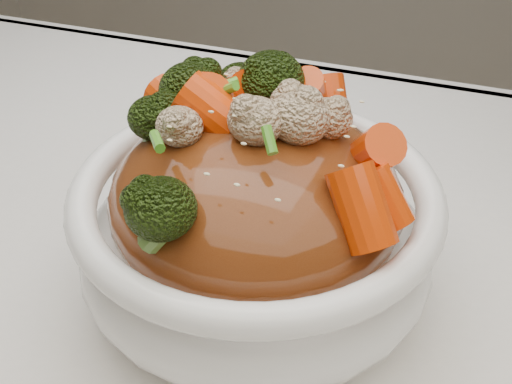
% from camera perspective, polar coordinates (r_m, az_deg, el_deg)
% --- Properties ---
extents(tablecloth, '(1.20, 0.80, 0.04)m').
position_cam_1_polar(tablecloth, '(0.40, 3.65, -15.52)').
color(tablecloth, white).
rests_on(tablecloth, dining_table).
extents(bowl, '(0.23, 0.23, 0.09)m').
position_cam_1_polar(bowl, '(0.39, 0.00, -4.07)').
color(bowl, white).
rests_on(bowl, tablecloth).
extents(sauce_base, '(0.18, 0.18, 0.10)m').
position_cam_1_polar(sauce_base, '(0.37, 0.00, -0.39)').
color(sauce_base, '#612B10').
rests_on(sauce_base, bowl).
extents(carrots, '(0.18, 0.18, 0.05)m').
position_cam_1_polar(carrots, '(0.33, 0.00, 8.65)').
color(carrots, '#E03F07').
rests_on(carrots, sauce_base).
extents(broccoli, '(0.18, 0.18, 0.05)m').
position_cam_1_polar(broccoli, '(0.34, 0.00, 8.49)').
color(broccoli, black).
rests_on(broccoli, sauce_base).
extents(cauliflower, '(0.18, 0.18, 0.04)m').
position_cam_1_polar(cauliflower, '(0.34, 0.00, 8.17)').
color(cauliflower, beige).
rests_on(cauliflower, sauce_base).
extents(scallions, '(0.14, 0.14, 0.02)m').
position_cam_1_polar(scallions, '(0.33, 0.00, 8.81)').
color(scallions, '#489522').
rests_on(scallions, sauce_base).
extents(sesame_seeds, '(0.16, 0.16, 0.01)m').
position_cam_1_polar(sesame_seeds, '(0.33, 0.00, 8.81)').
color(sesame_seeds, beige).
rests_on(sesame_seeds, sauce_base).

